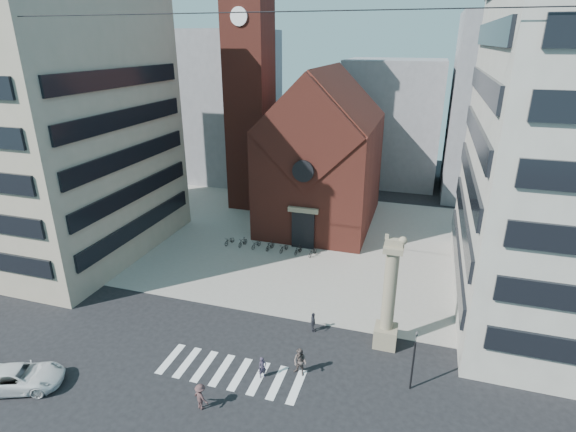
% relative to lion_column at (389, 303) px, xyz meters
% --- Properties ---
extents(ground, '(120.00, 120.00, 0.00)m').
position_rel_lion_column_xyz_m(ground, '(-10.01, -3.00, -3.46)').
color(ground, black).
rests_on(ground, ground).
extents(piazza, '(46.00, 30.00, 0.05)m').
position_rel_lion_column_xyz_m(piazza, '(-10.01, 16.00, -3.43)').
color(piazza, gray).
rests_on(piazza, ground).
extents(zebra_crossing, '(10.20, 3.20, 0.01)m').
position_rel_lion_column_xyz_m(zebra_crossing, '(-9.46, -6.00, -3.45)').
color(zebra_crossing, white).
rests_on(zebra_crossing, ground).
extents(church, '(12.00, 16.65, 18.00)m').
position_rel_lion_column_xyz_m(church, '(-10.01, 22.04, 4.53)').
color(church, maroon).
rests_on(church, ground).
extents(campanile, '(5.50, 5.50, 31.20)m').
position_rel_lion_column_xyz_m(campanile, '(-20.01, 25.00, 12.28)').
color(campanile, maroon).
rests_on(campanile, ground).
extents(building_left, '(18.00, 20.00, 26.00)m').
position_rel_lion_column_xyz_m(building_left, '(-34.01, 7.00, 9.54)').
color(building_left, tan).
rests_on(building_left, ground).
extents(bg_block_left, '(16.00, 14.00, 22.00)m').
position_rel_lion_column_xyz_m(bg_block_left, '(-30.01, 37.00, 7.54)').
color(bg_block_left, gray).
rests_on(bg_block_left, ground).
extents(bg_block_mid, '(14.00, 12.00, 18.00)m').
position_rel_lion_column_xyz_m(bg_block_mid, '(-4.01, 42.00, 5.54)').
color(bg_block_mid, gray).
rests_on(bg_block_mid, ground).
extents(bg_block_right, '(16.00, 14.00, 24.00)m').
position_rel_lion_column_xyz_m(bg_block_right, '(11.99, 39.00, 8.54)').
color(bg_block_right, gray).
rests_on(bg_block_right, ground).
extents(lion_column, '(1.63, 1.60, 8.68)m').
position_rel_lion_column_xyz_m(lion_column, '(0.00, 0.00, 0.00)').
color(lion_column, gray).
rests_on(lion_column, ground).
extents(traffic_light, '(0.13, 0.16, 4.30)m').
position_rel_lion_column_xyz_m(traffic_light, '(1.99, -4.00, -1.17)').
color(traffic_light, black).
rests_on(traffic_light, ground).
extents(white_car, '(5.88, 4.31, 1.48)m').
position_rel_lion_column_xyz_m(white_car, '(-21.66, -11.21, -2.71)').
color(white_car, silver).
rests_on(white_car, ground).
extents(pedestrian_0, '(0.66, 0.64, 1.52)m').
position_rel_lion_column_xyz_m(pedestrian_0, '(-7.29, -5.80, -2.70)').
color(pedestrian_0, '#322A3B').
rests_on(pedestrian_0, ground).
extents(pedestrian_1, '(1.12, 0.98, 1.97)m').
position_rel_lion_column_xyz_m(pedestrian_1, '(-5.03, -4.83, -2.47)').
color(pedestrian_1, '#534742').
rests_on(pedestrian_1, ground).
extents(pedestrian_2, '(0.71, 1.01, 1.59)m').
position_rel_lion_column_xyz_m(pedestrian_2, '(-5.37, 0.00, -2.66)').
color(pedestrian_2, '#292931').
rests_on(pedestrian_2, ground).
extents(pedestrian_3, '(1.27, 0.99, 1.72)m').
position_rel_lion_column_xyz_m(pedestrian_3, '(-9.86, -9.39, -2.60)').
color(pedestrian_3, '#472F30').
rests_on(pedestrian_3, ground).
extents(scooter_0, '(0.94, 1.68, 0.84)m').
position_rel_lion_column_xyz_m(scooter_0, '(-17.77, 12.33, -2.99)').
color(scooter_0, black).
rests_on(scooter_0, piazza).
extents(scooter_1, '(0.82, 1.61, 0.93)m').
position_rel_lion_column_xyz_m(scooter_1, '(-16.23, 12.33, -2.94)').
color(scooter_1, black).
rests_on(scooter_1, piazza).
extents(scooter_2, '(0.94, 1.68, 0.84)m').
position_rel_lion_column_xyz_m(scooter_2, '(-14.69, 12.33, -2.99)').
color(scooter_2, black).
rests_on(scooter_2, piazza).
extents(scooter_3, '(0.82, 1.61, 0.93)m').
position_rel_lion_column_xyz_m(scooter_3, '(-13.15, 12.33, -2.94)').
color(scooter_3, black).
rests_on(scooter_3, piazza).
extents(scooter_4, '(0.94, 1.68, 0.84)m').
position_rel_lion_column_xyz_m(scooter_4, '(-11.61, 12.33, -2.99)').
color(scooter_4, black).
rests_on(scooter_4, piazza).
extents(scooter_5, '(0.82, 1.61, 0.93)m').
position_rel_lion_column_xyz_m(scooter_5, '(-10.07, 12.33, -2.94)').
color(scooter_5, black).
rests_on(scooter_5, piazza).
extents(scooter_6, '(0.94, 1.68, 0.84)m').
position_rel_lion_column_xyz_m(scooter_6, '(-8.54, 12.33, -2.99)').
color(scooter_6, black).
rests_on(scooter_6, piazza).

